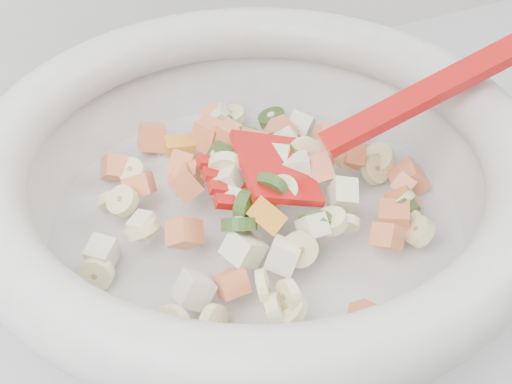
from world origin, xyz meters
name	(u,v)px	position (x,y,z in m)	size (l,w,h in m)	color
mixing_bowl	(257,177)	(0.19, 1.46, 0.96)	(0.48, 0.41, 0.16)	silver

